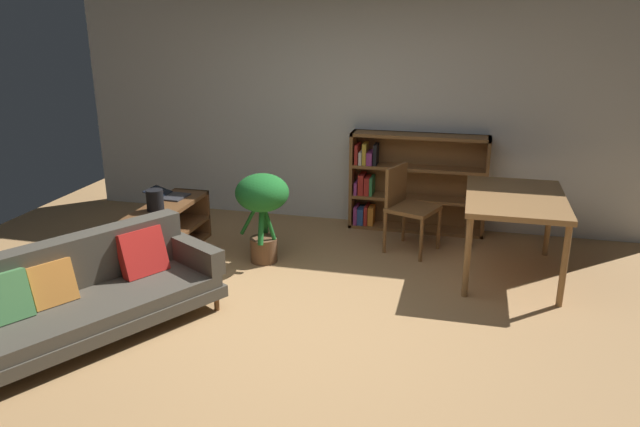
% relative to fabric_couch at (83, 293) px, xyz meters
% --- Properties ---
extents(ground_plane, '(8.16, 8.16, 0.00)m').
position_rel_fabric_couch_xyz_m(ground_plane, '(1.55, 0.52, -0.34)').
color(ground_plane, tan).
extents(back_wall_panel, '(6.80, 0.10, 2.70)m').
position_rel_fabric_couch_xyz_m(back_wall_panel, '(1.55, 3.22, 1.01)').
color(back_wall_panel, silver).
rests_on(back_wall_panel, ground_plane).
extents(fabric_couch, '(1.68, 2.13, 0.73)m').
position_rel_fabric_couch_xyz_m(fabric_couch, '(0.00, 0.00, 0.00)').
color(fabric_couch, brown).
rests_on(fabric_couch, ground_plane).
extents(media_console, '(0.41, 1.16, 0.53)m').
position_rel_fabric_couch_xyz_m(media_console, '(-0.16, 1.68, -0.08)').
color(media_console, brown).
rests_on(media_console, ground_plane).
extents(open_laptop, '(0.43, 0.30, 0.08)m').
position_rel_fabric_couch_xyz_m(open_laptop, '(-0.26, 1.93, 0.21)').
color(open_laptop, '#333338').
rests_on(open_laptop, media_console).
extents(desk_speaker, '(0.17, 0.17, 0.21)m').
position_rel_fabric_couch_xyz_m(desk_speaker, '(-0.17, 1.48, 0.29)').
color(desk_speaker, black).
rests_on(desk_speaker, media_console).
extents(potted_floor_plant, '(0.54, 0.53, 0.90)m').
position_rel_fabric_couch_xyz_m(potted_floor_plant, '(0.87, 1.71, 0.28)').
color(potted_floor_plant, brown).
rests_on(potted_floor_plant, ground_plane).
extents(dining_table, '(0.89, 1.29, 0.78)m').
position_rel_fabric_couch_xyz_m(dining_table, '(3.24, 1.97, 0.36)').
color(dining_table, olive).
rests_on(dining_table, ground_plane).
extents(dining_chair_near, '(0.58, 0.59, 0.89)m').
position_rel_fabric_couch_xyz_m(dining_chair_near, '(2.21, 2.37, 0.17)').
color(dining_chair_near, brown).
rests_on(dining_chair_near, ground_plane).
extents(bookshelf, '(1.53, 0.29, 1.11)m').
position_rel_fabric_couch_xyz_m(bookshelf, '(2.17, 3.05, 0.21)').
color(bookshelf, brown).
rests_on(bookshelf, ground_plane).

